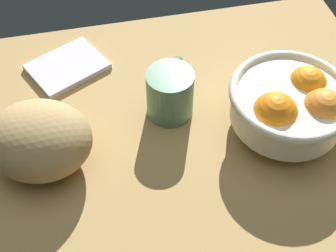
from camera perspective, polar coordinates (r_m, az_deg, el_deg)
name	(u,v)px	position (r cm, az deg, el deg)	size (l,w,h in cm)	color
ground_plane	(197,141)	(80.55, 3.62, -1.84)	(76.33, 67.76, 3.00)	#AC884F
fruit_bowl	(291,104)	(78.10, 15.15, 2.62)	(20.44, 20.44, 11.01)	silver
bread_loaf	(40,142)	(73.81, -15.76, -1.92)	(16.59, 14.24, 11.59)	tan
napkin_folded	(67,67)	(92.20, -12.47, 7.25)	(13.82, 10.71, 1.20)	silver
mug	(170,92)	(79.72, 0.31, 4.24)	(8.34, 12.05, 9.08)	#52805F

